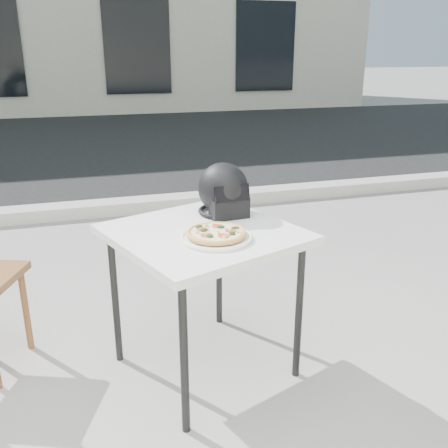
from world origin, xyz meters
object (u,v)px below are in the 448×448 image
object	(u,v)px
plate	(216,237)
helmet	(224,192)
pizza	(216,233)
cafe_table_main	(204,244)

from	to	relation	value
plate	helmet	distance (m)	0.38
pizza	helmet	bearing A→B (deg)	68.20
cafe_table_main	pizza	distance (m)	0.16
cafe_table_main	pizza	size ratio (longest dim) A/B	3.02
pizza	helmet	distance (m)	0.38
cafe_table_main	plate	world-z (taller)	plate
cafe_table_main	helmet	xyz separation A→B (m)	(0.16, 0.21, 0.18)
plate	helmet	world-z (taller)	helmet
plate	pizza	size ratio (longest dim) A/B	1.05
plate	pizza	distance (m)	0.02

